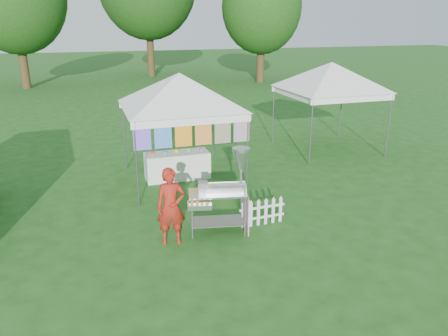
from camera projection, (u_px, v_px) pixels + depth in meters
name	position (u px, v px, depth m)	size (l,w,h in m)	color
ground	(219.00, 233.00, 9.32)	(120.00, 120.00, 0.00)	#1E4A15
canopy_main	(179.00, 73.00, 11.51)	(4.24, 4.24, 3.45)	#59595E
canopy_right	(332.00, 62.00, 14.47)	(4.24, 4.24, 3.45)	#59595E
tree_right	(262.00, 7.00, 30.39)	(5.60, 5.60, 8.42)	#3D2C16
donut_cart	(227.00, 184.00, 9.04)	(1.45, 0.90, 1.84)	gray
vendor	(171.00, 207.00, 8.67)	(0.58, 0.38, 1.59)	#9E1F13
picket_fence	(262.00, 213.00, 9.61)	(1.08, 0.07, 0.56)	silver
display_table	(177.00, 165.00, 12.45)	(1.80, 0.70, 0.76)	white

